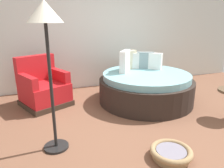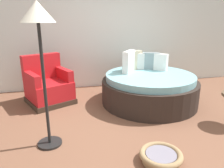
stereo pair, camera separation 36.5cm
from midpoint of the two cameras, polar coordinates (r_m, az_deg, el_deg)
ground_plane at (r=3.56m, az=9.68°, el=-10.51°), size 8.00×8.00×0.02m
back_wall at (r=5.25m, az=0.70°, el=16.75°), size 8.00×0.12×3.19m
round_daybed at (r=4.34m, az=12.21°, el=-1.00°), size 1.88×1.88×1.02m
red_armchair at (r=4.39m, az=-14.44°, el=-0.61°), size 1.06×1.06×0.94m
pet_basket at (r=2.75m, az=16.84°, el=-18.11°), size 0.51×0.51×0.13m
floor_lamp at (r=2.60m, az=-15.09°, el=14.47°), size 0.40×0.40×1.82m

